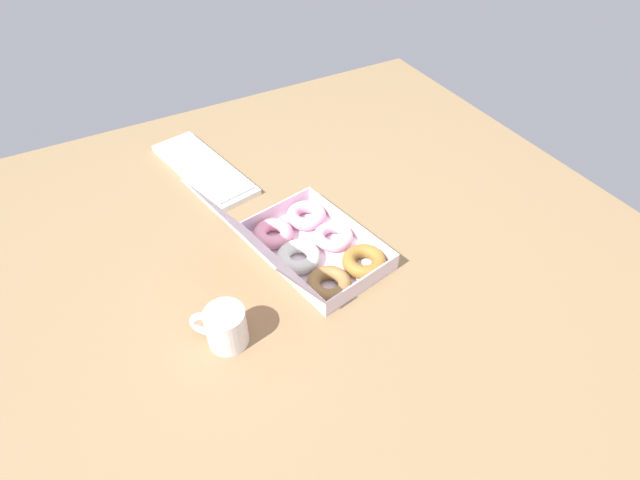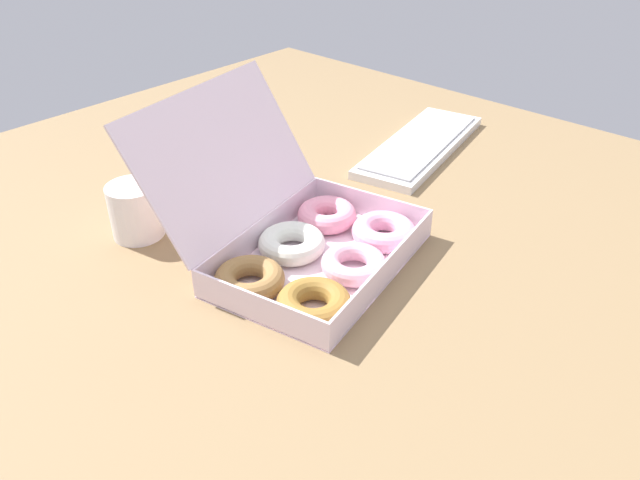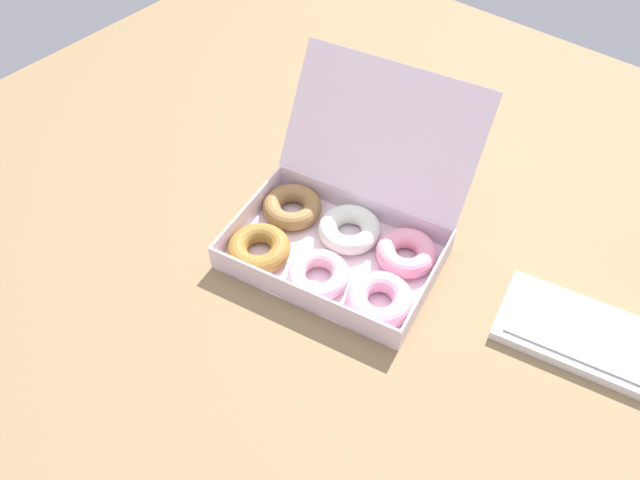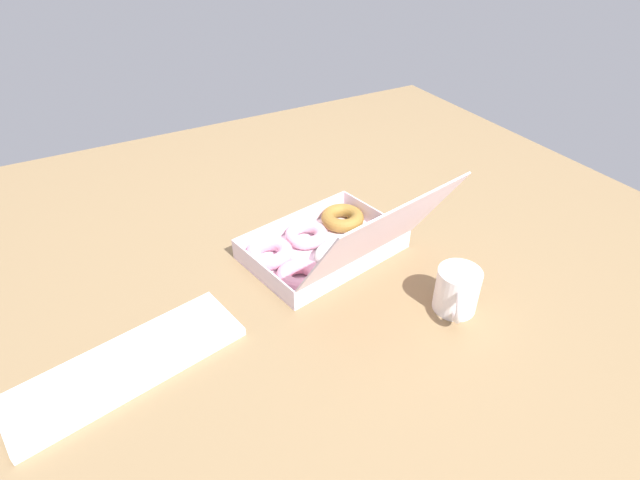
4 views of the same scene
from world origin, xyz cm
name	(u,v)px [view 1 (image 1 of 4)]	position (x,y,z in cm)	size (l,w,h in cm)	color
ground_plane	(315,268)	(0.00, 0.00, -1.00)	(180.00, 180.00, 2.00)	olive
donut_box	(311,247)	(3.38, -0.80, 3.25)	(41.67, 42.25, 25.34)	white
keyboard	(204,169)	(51.81, 10.96, 1.06)	(43.67, 21.84, 2.20)	white
coffee_mug	(224,327)	(-10.53, 27.55, 4.89)	(10.18, 11.35, 9.53)	white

